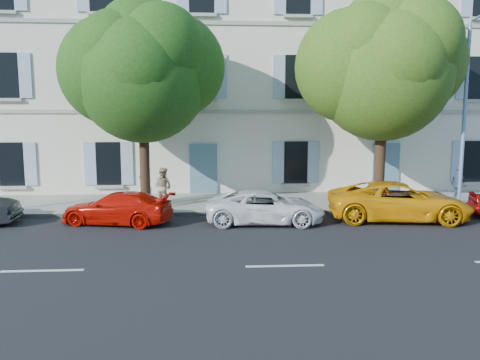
{
  "coord_description": "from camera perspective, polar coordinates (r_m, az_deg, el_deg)",
  "views": [
    {
      "loc": [
        -1.86,
        -15.34,
        3.74
      ],
      "look_at": [
        -0.76,
        2.0,
        1.4
      ],
      "focal_mm": 35.0,
      "sensor_mm": 36.0,
      "label": 1
    }
  ],
  "objects": [
    {
      "name": "pedestrian_b",
      "position": [
        19.08,
        -9.37,
        -0.86
      ],
      "size": [
        0.97,
        0.91,
        1.59
      ],
      "primitive_type": "imported",
      "rotation": [
        0.0,
        0.0,
        2.63
      ],
      "color": "tan",
      "rests_on": "sidewalk"
    },
    {
      "name": "street_lamp",
      "position": [
        20.57,
        25.96,
        8.53
      ],
      "size": [
        0.3,
        1.58,
        7.36
      ],
      "color": "#7293BF",
      "rests_on": "sidewalk"
    },
    {
      "name": "pedestrian_a",
      "position": [
        19.78,
        -11.51,
        -0.3
      ],
      "size": [
        0.78,
        0.76,
        1.8
      ],
      "primitive_type": "imported",
      "rotation": [
        0.0,
        0.0,
        3.86
      ],
      "color": "white",
      "rests_on": "sidewalk"
    },
    {
      "name": "pedestrian_c",
      "position": [
        21.4,
        25.09,
        -0.51
      ],
      "size": [
        0.44,
        0.97,
        1.63
      ],
      "primitive_type": "imported",
      "rotation": [
        0.0,
        0.0,
        1.62
      ],
      "color": "slate",
      "rests_on": "sidewalk"
    },
    {
      "name": "ground",
      "position": [
        15.9,
        3.21,
        -5.95
      ],
      "size": [
        90.0,
        90.0,
        0.0
      ],
      "primitive_type": "plane",
      "color": "black"
    },
    {
      "name": "tree_left",
      "position": [
        19.06,
        -11.82,
        12.12
      ],
      "size": [
        5.13,
        5.13,
        7.96
      ],
      "color": "#3A2819",
      "rests_on": "sidewalk"
    },
    {
      "name": "tree_right",
      "position": [
        19.84,
        17.05,
        12.28
      ],
      "size": [
        5.36,
        5.36,
        8.26
      ],
      "color": "#3A2819",
      "rests_on": "sidewalk"
    },
    {
      "name": "kerb",
      "position": [
        18.09,
        2.36,
        -4.01
      ],
      "size": [
        36.0,
        0.16,
        0.16
      ],
      "primitive_type": "cube",
      "color": "#9E998E",
      "rests_on": "ground"
    },
    {
      "name": "sidewalk",
      "position": [
        20.21,
        1.72,
        -2.78
      ],
      "size": [
        36.0,
        4.5,
        0.15
      ],
      "primitive_type": "cube",
      "color": "#A09E96",
      "rests_on": "ground"
    },
    {
      "name": "car_red_coupe",
      "position": [
        17.04,
        -14.73,
        -3.32
      ],
      "size": [
        4.16,
        2.48,
        1.13
      ],
      "primitive_type": "imported",
      "rotation": [
        0.0,
        0.0,
        4.47
      ],
      "color": "red",
      "rests_on": "ground"
    },
    {
      "name": "car_white_coupe",
      "position": [
        16.59,
        3.1,
        -3.31
      ],
      "size": [
        4.3,
        2.19,
        1.16
      ],
      "primitive_type": "imported",
      "rotation": [
        0.0,
        0.0,
        1.51
      ],
      "color": "white",
      "rests_on": "ground"
    },
    {
      "name": "building",
      "position": [
        25.71,
        0.56,
        12.71
      ],
      "size": [
        28.0,
        7.0,
        12.0
      ],
      "primitive_type": "cube",
      "color": "silver",
      "rests_on": "ground"
    },
    {
      "name": "car_yellow_supercar",
      "position": [
        18.01,
        18.79,
        -2.45
      ],
      "size": [
        5.32,
        2.99,
        1.41
      ],
      "primitive_type": "imported",
      "rotation": [
        0.0,
        0.0,
        1.44
      ],
      "color": "orange",
      "rests_on": "ground"
    }
  ]
}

